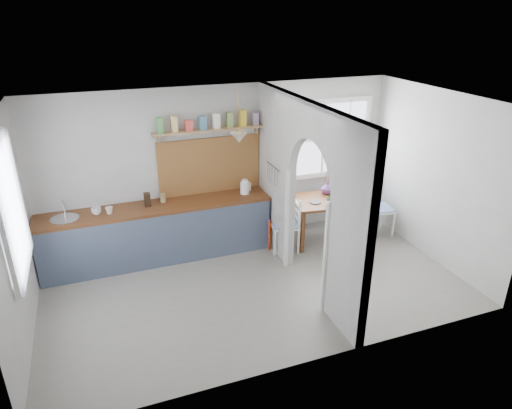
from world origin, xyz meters
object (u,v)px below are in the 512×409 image
object	(u,v)px
chair_right	(379,208)
kettle	(245,187)
dining_table	(327,220)
chair_left	(284,223)
vase	(327,188)

from	to	relation	value
chair_right	kettle	distance (m)	2.40
dining_table	chair_left	distance (m)	0.82
vase	dining_table	bearing A→B (deg)	-110.55
kettle	dining_table	bearing A→B (deg)	-26.91
dining_table	kettle	bearing A→B (deg)	172.98
dining_table	vase	world-z (taller)	vase
dining_table	chair_right	bearing A→B (deg)	3.26
dining_table	vase	bearing A→B (deg)	77.73
chair_left	vase	size ratio (longest dim) A/B	4.59
chair_left	chair_right	world-z (taller)	chair_right
dining_table	vase	distance (m)	0.54
dining_table	chair_right	distance (m)	0.96
dining_table	kettle	xyz separation A→B (m)	(-1.34, 0.37, 0.64)
vase	kettle	bearing A→B (deg)	174.53
chair_left	kettle	distance (m)	0.87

